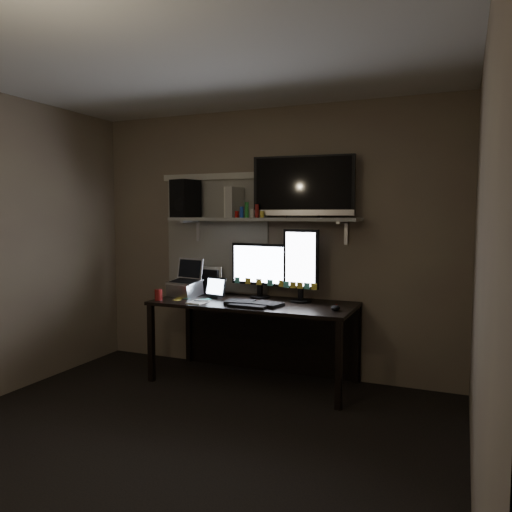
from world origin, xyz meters
The scene contains 21 objects.
floor centered at (0.00, 0.00, 0.00)m, with size 3.60×3.60×0.00m, color black.
ceiling centered at (0.00, 0.00, 2.50)m, with size 3.60×3.60×0.00m, color silver.
back_wall centered at (0.00, 1.80, 1.25)m, with size 3.60×3.60×0.00m, color #705E50.
right_wall centered at (1.80, 0.00, 1.25)m, with size 3.60×3.60×0.00m, color #705E50.
window_blinds centered at (-0.55, 1.79, 1.30)m, with size 1.10×0.02×1.10m, color #BBB8A8.
desk centered at (0.00, 1.55, 0.55)m, with size 1.80×0.75×0.73m.
wall_shelf centered at (0.00, 1.62, 1.46)m, with size 1.80×0.35×0.03m, color #9D9D99.
monitor_landscape centered at (-0.03, 1.65, 0.99)m, with size 0.60×0.06×0.52m, color black.
monitor_portrait centered at (0.39, 1.58, 1.06)m, with size 0.33×0.06×0.66m, color black.
keyboard centered at (0.06, 1.28, 0.75)m, with size 0.51×0.20×0.03m, color black.
mouse centered at (0.77, 1.32, 0.75)m, with size 0.07×0.12×0.04m, color black.
notepad centered at (-0.44, 1.20, 0.74)m, with size 0.14×0.19×0.01m, color white.
tablet centered at (-0.39, 1.46, 0.83)m, with size 0.23×0.09×0.20m, color black.
file_sorter centered at (-0.57, 1.68, 0.86)m, with size 0.20×0.09×0.26m, color black.
laptop centered at (-0.73, 1.47, 0.90)m, with size 0.31×0.25×0.35m, color silver.
cup centered at (-0.83, 1.18, 0.78)m, with size 0.07×0.07×0.10m, color maroon.
sticky_notes centered at (-0.58, 1.31, 0.73)m, with size 0.27×0.20×0.00m, color gold, non-canonical shape.
tv centered at (0.39, 1.65, 1.75)m, with size 0.91×0.16×0.55m, color black.
game_console centered at (-0.28, 1.64, 1.62)m, with size 0.07×0.24×0.28m, color beige.
speaker centered at (-0.80, 1.62, 1.66)m, with size 0.20×0.24×0.36m, color black.
bottles centered at (-0.09, 1.55, 1.55)m, with size 0.22×0.05×0.14m, color #A50F0C, non-canonical shape.
Camera 1 is at (1.72, -2.62, 1.51)m, focal length 35.00 mm.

